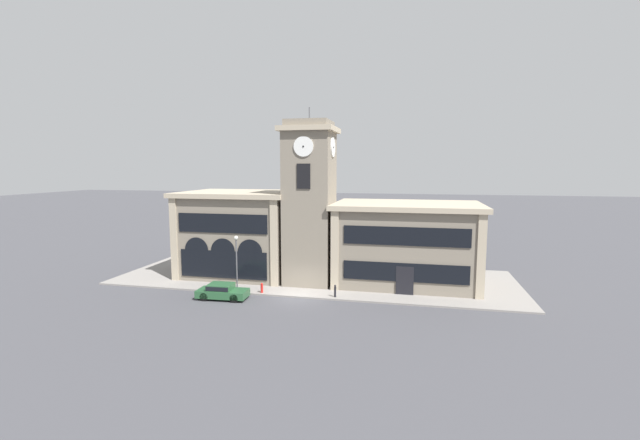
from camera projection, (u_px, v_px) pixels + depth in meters
name	position (u px, v px, depth m)	size (l,w,h in m)	color
ground_plane	(297.00, 298.00, 36.33)	(300.00, 300.00, 0.00)	#424247
sidewalk_kerb	(315.00, 278.00, 42.81)	(38.87, 13.40, 0.15)	gray
clock_tower	(310.00, 203.00, 39.98)	(5.01, 5.01, 16.50)	gray
town_hall_left_wing	(241.00, 233.00, 44.23)	(11.51, 9.51, 8.59)	gray
town_hall_right_wing	(406.00, 243.00, 40.69)	(13.68, 9.51, 7.71)	gray
parked_car_near	(222.00, 291.00, 36.03)	(4.31, 2.03, 1.30)	#285633
street_lamp	(236.00, 254.00, 37.41)	(0.36, 0.36, 4.97)	#4C4C51
bollard	(335.00, 291.00, 36.05)	(0.18, 0.18, 1.06)	black
fire_hydrant	(262.00, 288.00, 37.34)	(0.22, 0.22, 0.87)	red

